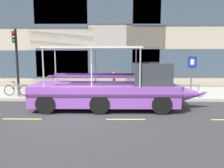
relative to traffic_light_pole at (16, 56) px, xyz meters
name	(u,v)px	position (x,y,z in m)	size (l,w,h in m)	color
ground_plane	(77,114)	(4.57, -3.88, -2.84)	(120.00, 120.00, 0.00)	#333335
sidewalk	(90,93)	(4.57, 1.72, -2.75)	(32.00, 4.80, 0.18)	#A8A59E
curb_edge	(85,100)	(4.57, -0.77, -2.75)	(32.00, 0.18, 0.18)	#B2ADA3
lane_centreline	(74,119)	(4.57, -4.70, -2.84)	(25.80, 0.12, 0.01)	#DBD64C
curb_guardrail	(108,88)	(6.04, -0.43, -2.08)	(11.69, 0.09, 0.86)	gray
traffic_light_pole	(16,56)	(0.00, 0.00, 0.00)	(0.24, 0.46, 4.41)	black
parking_sign	(192,69)	(11.51, 0.06, -0.86)	(0.60, 0.12, 2.65)	#4C4F54
leaned_bicycle	(17,90)	(-0.14, 0.10, -2.29)	(1.74, 0.46, 0.96)	black
duck_tour_boat	(115,89)	(6.47, -2.61, -1.77)	(9.60, 2.64, 3.36)	purple
pedestrian_near_bow	(153,78)	(9.19, 1.14, -1.59)	(0.51, 0.24, 1.77)	black
pedestrian_mid_left	(114,80)	(6.40, 0.81, -1.71)	(0.22, 0.46, 1.58)	#47423D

